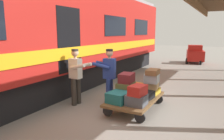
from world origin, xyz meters
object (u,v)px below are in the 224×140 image
suitcase_teal_softside (119,97)px  suitcase_orange_carryall (135,88)px  suitcase_olive_duffel (126,86)px  porter_in_overalls (109,75)px  train_car (35,36)px  suitcase_tan_vintage (151,85)px  porter_by_door (76,75)px  baggage_tug (195,54)px  suitcase_brown_leather (153,72)px  suitcase_gray_aluminum (152,78)px  suitcase_navy_fabric (127,93)px  suitcase_slate_roller (136,100)px  suitcase_black_hardshell (144,95)px  luggage_cart (135,99)px  suitcase_red_plastic (138,90)px  suitcase_maroon_trunk (127,78)px  suitcase_yellow_case (150,91)px

suitcase_teal_softside → suitcase_orange_carryall: bearing=-90.0°
suitcase_olive_duffel → porter_in_overalls: (0.60, -0.07, 0.25)m
train_car → suitcase_tan_vintage: size_ratio=46.77×
porter_by_door → baggage_tug: porter_by_door is taller
suitcase_brown_leather → suitcase_gray_aluminum: bearing=8.1°
suitcase_orange_carryall → suitcase_navy_fabric: suitcase_orange_carryall is taller
suitcase_tan_vintage → porter_in_overalls: porter_in_overalls is taller
suitcase_slate_roller → suitcase_black_hardshell: 0.56m
luggage_cart → suitcase_black_hardshell: size_ratio=3.21×
train_car → suitcase_red_plastic: bearing=174.7°
suitcase_slate_roller → suitcase_maroon_trunk: size_ratio=0.91×
suitcase_gray_aluminum → baggage_tug: baggage_tug is taller
train_car → suitcase_olive_duffel: bearing=-176.8°
suitcase_black_hardshell → porter_in_overalls: size_ratio=0.37×
porter_by_door → suitcase_slate_roller: bearing=176.7°
train_car → luggage_cart: (-3.64, -0.22, -1.76)m
suitcase_brown_leather → suitcase_red_plastic: bearing=88.0°
suitcase_orange_carryall → baggage_tug: size_ratio=0.32×
suitcase_maroon_trunk → porter_by_door: 1.54m
suitcase_slate_roller → suitcase_maroon_trunk: suitcase_maroon_trunk is taller
suitcase_olive_duffel → suitcase_brown_leather: size_ratio=1.10×
suitcase_black_hardshell → suitcase_brown_leather: size_ratio=1.26×
train_car → porter_in_overalls: train_car is taller
suitcase_navy_fabric → suitcase_olive_duffel: (0.04, 0.03, 0.21)m
suitcase_olive_duffel → porter_in_overalls: porter_in_overalls is taller
suitcase_slate_roller → suitcase_navy_fabric: bearing=-47.9°
suitcase_maroon_trunk → suitcase_yellow_case: bearing=-133.2°
train_car → suitcase_slate_roller: 4.21m
suitcase_brown_leather → suitcase_red_plastic: (0.04, 1.11, -0.29)m
suitcase_black_hardshell → suitcase_teal_softside: bearing=47.9°
suitcase_olive_duffel → suitcase_gray_aluminum: 0.83m
suitcase_gray_aluminum → suitcase_red_plastic: bearing=89.3°
luggage_cart → suitcase_slate_roller: size_ratio=4.19×
suitcase_yellow_case → suitcase_brown_leather: (-0.07, 0.04, 0.61)m
suitcase_orange_carryall → suitcase_yellow_case: suitcase_orange_carryall is taller
suitcase_brown_leather → train_car: bearing=10.6°
suitcase_slate_roller → suitcase_teal_softside: 0.51m
luggage_cart → suitcase_navy_fabric: (0.26, -0.00, 0.17)m
suitcase_navy_fabric → porter_in_overalls: (0.63, -0.04, 0.46)m
suitcase_navy_fabric → suitcase_red_plastic: size_ratio=0.94×
train_car → suitcase_red_plastic: train_car is taller
luggage_cart → suitcase_olive_duffel: (0.29, 0.03, 0.38)m
suitcase_olive_duffel → porter_in_overalls: 0.65m
train_car → porter_in_overalls: 2.99m
suitcase_orange_carryall → suitcase_red_plastic: 1.30m
porter_in_overalls → baggage_tug: (-1.19, -10.48, -0.30)m
suitcase_gray_aluminum → baggage_tug: bearing=-90.0°
luggage_cart → suitcase_red_plastic: suitcase_red_plastic is taller
suitcase_brown_leather → porter_in_overalls: 1.32m
suitcase_navy_fabric → suitcase_maroon_trunk: suitcase_maroon_trunk is taller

